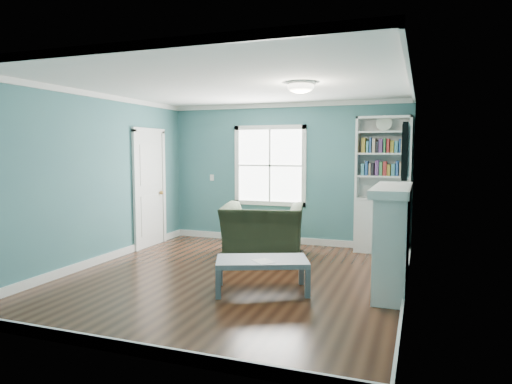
% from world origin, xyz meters
% --- Properties ---
extents(floor, '(5.00, 5.00, 0.00)m').
position_xyz_m(floor, '(0.00, 0.00, 0.00)').
color(floor, black).
rests_on(floor, ground).
extents(room_walls, '(5.00, 5.00, 5.00)m').
position_xyz_m(room_walls, '(0.00, 0.00, 1.58)').
color(room_walls, '#427B7B').
rests_on(room_walls, ground).
extents(trim, '(4.50, 5.00, 2.60)m').
position_xyz_m(trim, '(0.00, 0.00, 1.24)').
color(trim, white).
rests_on(trim, ground).
extents(window, '(1.40, 0.06, 1.50)m').
position_xyz_m(window, '(-0.30, 2.49, 1.45)').
color(window, white).
rests_on(window, room_walls).
extents(bookshelf, '(0.90, 0.35, 2.31)m').
position_xyz_m(bookshelf, '(1.77, 2.30, 0.92)').
color(bookshelf, silver).
rests_on(bookshelf, ground).
extents(fireplace, '(0.44, 1.58, 1.30)m').
position_xyz_m(fireplace, '(2.08, 0.20, 0.64)').
color(fireplace, black).
rests_on(fireplace, ground).
extents(tv, '(0.06, 1.10, 0.65)m').
position_xyz_m(tv, '(2.20, 0.20, 1.72)').
color(tv, black).
rests_on(tv, fireplace).
extents(door, '(0.12, 0.98, 2.17)m').
position_xyz_m(door, '(-2.22, 1.40, 1.07)').
color(door, silver).
rests_on(door, ground).
extents(ceiling_fixture, '(0.38, 0.38, 0.15)m').
position_xyz_m(ceiling_fixture, '(0.90, 0.10, 2.55)').
color(ceiling_fixture, white).
rests_on(ceiling_fixture, room_walls).
extents(light_switch, '(0.08, 0.01, 0.12)m').
position_xyz_m(light_switch, '(-1.50, 2.48, 1.20)').
color(light_switch, white).
rests_on(light_switch, room_walls).
extents(recliner, '(1.45, 1.11, 1.13)m').
position_xyz_m(recliner, '(-0.06, 1.39, 0.57)').
color(recliner, black).
rests_on(recliner, ground).
extents(coffee_table, '(1.26, 0.98, 0.41)m').
position_xyz_m(coffee_table, '(0.56, -0.43, 0.35)').
color(coffee_table, '#4F565F').
rests_on(coffee_table, ground).
extents(paper_sheet, '(0.32, 0.31, 0.00)m').
position_xyz_m(paper_sheet, '(0.62, -0.55, 0.41)').
color(paper_sheet, white).
rests_on(paper_sheet, coffee_table).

